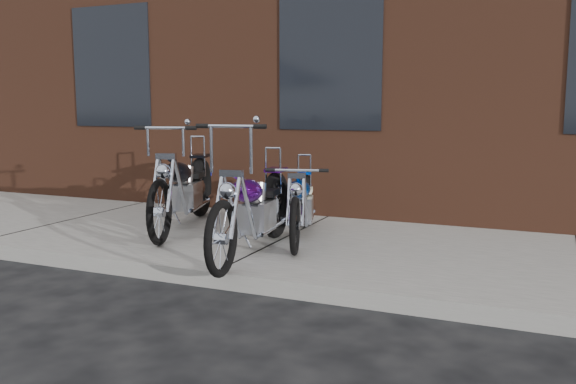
% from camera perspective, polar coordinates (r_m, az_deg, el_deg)
% --- Properties ---
extents(ground, '(120.00, 120.00, 0.00)m').
position_cam_1_polar(ground, '(5.53, -6.90, -8.98)').
color(ground, black).
rests_on(ground, ground).
extents(sidewalk, '(22.00, 3.00, 0.15)m').
position_cam_1_polar(sidewalk, '(6.80, -0.51, -5.02)').
color(sidewalk, gray).
rests_on(sidewalk, ground).
extents(chopper_purple, '(0.60, 2.32, 1.31)m').
position_cam_1_polar(chopper_purple, '(6.06, -3.19, -1.88)').
color(chopper_purple, black).
rests_on(chopper_purple, sidewalk).
extents(chopper_blue, '(0.77, 1.97, 0.89)m').
position_cam_1_polar(chopper_blue, '(6.74, 1.21, -1.30)').
color(chopper_blue, black).
rests_on(chopper_blue, sidewalk).
extents(chopper_third, '(0.90, 2.39, 1.25)m').
position_cam_1_polar(chopper_third, '(7.42, -9.72, 0.04)').
color(chopper_third, black).
rests_on(chopper_third, sidewalk).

